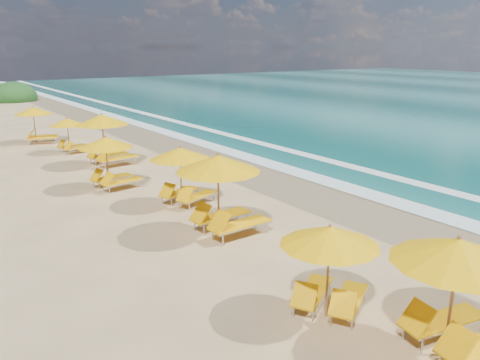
% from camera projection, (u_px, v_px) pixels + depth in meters
% --- Properties ---
extents(ground, '(160.00, 160.00, 0.00)m').
position_uv_depth(ground, '(240.00, 212.00, 17.57)').
color(ground, tan).
rests_on(ground, ground).
extents(wet_sand, '(4.00, 160.00, 0.01)m').
position_uv_depth(wet_sand, '(320.00, 193.00, 19.79)').
color(wet_sand, '#8E7954').
rests_on(wet_sand, ground).
extents(surf_foam, '(4.00, 160.00, 0.01)m').
position_uv_depth(surf_foam, '(365.00, 183.00, 21.28)').
color(surf_foam, white).
rests_on(surf_foam, ground).
extents(station_2, '(2.98, 2.85, 2.49)m').
position_uv_depth(station_2, '(460.00, 288.00, 9.12)').
color(station_2, olive).
rests_on(station_2, ground).
extents(station_3, '(2.93, 2.93, 2.18)m').
position_uv_depth(station_3, '(330.00, 263.00, 10.57)').
color(station_3, olive).
rests_on(station_3, ground).
extents(station_4, '(2.94, 2.73, 2.68)m').
position_uv_depth(station_4, '(224.00, 189.00, 15.12)').
color(station_4, olive).
rests_on(station_4, ground).
extents(station_5, '(2.93, 2.88, 2.29)m').
position_uv_depth(station_5, '(184.00, 171.00, 18.10)').
color(station_5, olive).
rests_on(station_5, ground).
extents(station_6, '(2.69, 2.56, 2.28)m').
position_uv_depth(station_6, '(111.00, 159.00, 20.18)').
color(station_6, olive).
rests_on(station_6, ground).
extents(station_7, '(3.09, 2.92, 2.66)m').
position_uv_depth(station_7, '(107.00, 136.00, 24.16)').
color(station_7, olive).
rests_on(station_7, ground).
extents(station_8, '(2.43, 2.32, 2.01)m').
position_uv_depth(station_8, '(71.00, 133.00, 27.18)').
color(station_8, olive).
rests_on(station_8, ground).
extents(station_9, '(2.89, 2.82, 2.29)m').
position_uv_depth(station_9, '(37.00, 122.00, 29.97)').
color(station_9, olive).
rests_on(station_9, ground).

